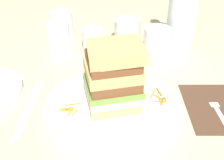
% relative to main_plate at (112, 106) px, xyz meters
% --- Properties ---
extents(ground_plane, '(3.00, 3.00, 0.00)m').
position_rel_main_plate_xyz_m(ground_plane, '(0.01, 0.02, -0.01)').
color(ground_plane, '#C6B289').
extents(main_plate, '(0.29, 0.29, 0.02)m').
position_rel_main_plate_xyz_m(main_plate, '(0.00, 0.00, 0.00)').
color(main_plate, white).
rests_on(main_plate, ground_plane).
extents(sandwich, '(0.13, 0.12, 0.14)m').
position_rel_main_plate_xyz_m(sandwich, '(0.00, -0.00, 0.08)').
color(sandwich, tan).
rests_on(sandwich, main_plate).
extents(carrot_shred_0, '(0.01, 0.02, 0.00)m').
position_rel_main_plate_xyz_m(carrot_shred_0, '(-0.08, -0.03, 0.01)').
color(carrot_shred_0, orange).
rests_on(carrot_shred_0, main_plate).
extents(carrot_shred_1, '(0.03, 0.01, 0.00)m').
position_rel_main_plate_xyz_m(carrot_shred_1, '(-0.08, -0.00, 0.01)').
color(carrot_shred_1, orange).
rests_on(carrot_shred_1, main_plate).
extents(carrot_shred_2, '(0.03, 0.01, 0.00)m').
position_rel_main_plate_xyz_m(carrot_shred_2, '(-0.10, -0.02, 0.01)').
color(carrot_shred_2, orange).
rests_on(carrot_shred_2, main_plate).
extents(carrot_shred_3, '(0.01, 0.03, 0.00)m').
position_rel_main_plate_xyz_m(carrot_shred_3, '(-0.09, -0.03, 0.01)').
color(carrot_shred_3, orange).
rests_on(carrot_shred_3, main_plate).
extents(carrot_shred_4, '(0.03, 0.01, 0.00)m').
position_rel_main_plate_xyz_m(carrot_shred_4, '(-0.10, -0.02, 0.01)').
color(carrot_shred_4, orange).
rests_on(carrot_shred_4, main_plate).
extents(carrot_shred_5, '(0.02, 0.03, 0.00)m').
position_rel_main_plate_xyz_m(carrot_shred_5, '(0.09, 0.03, 0.01)').
color(carrot_shred_5, orange).
rests_on(carrot_shred_5, main_plate).
extents(carrot_shred_6, '(0.00, 0.02, 0.00)m').
position_rel_main_plate_xyz_m(carrot_shred_6, '(0.12, 0.01, 0.01)').
color(carrot_shred_6, orange).
rests_on(carrot_shred_6, main_plate).
extents(carrot_shred_7, '(0.01, 0.03, 0.00)m').
position_rel_main_plate_xyz_m(carrot_shred_7, '(0.11, 0.04, 0.01)').
color(carrot_shred_7, orange).
rests_on(carrot_shred_7, main_plate).
extents(carrot_shred_8, '(0.02, 0.01, 0.00)m').
position_rel_main_plate_xyz_m(carrot_shred_8, '(0.10, 0.00, 0.01)').
color(carrot_shred_8, orange).
rests_on(carrot_shred_8, main_plate).
extents(carrot_shred_9, '(0.01, 0.03, 0.00)m').
position_rel_main_plate_xyz_m(carrot_shred_9, '(0.11, 0.00, 0.01)').
color(carrot_shred_9, orange).
rests_on(carrot_shred_9, main_plate).
extents(carrot_shred_10, '(0.02, 0.02, 0.00)m').
position_rel_main_plate_xyz_m(carrot_shred_10, '(0.10, 0.02, 0.01)').
color(carrot_shred_10, orange).
rests_on(carrot_shred_10, main_plate).
extents(carrot_shred_11, '(0.01, 0.02, 0.00)m').
position_rel_main_plate_xyz_m(carrot_shred_11, '(0.10, 0.01, 0.01)').
color(carrot_shred_11, orange).
rests_on(carrot_shred_11, main_plate).
extents(napkin_dark, '(0.14, 0.18, 0.00)m').
position_rel_main_plate_xyz_m(napkin_dark, '(0.23, -0.00, -0.01)').
color(napkin_dark, '#4C3323').
rests_on(napkin_dark, ground_plane).
extents(fork, '(0.02, 0.17, 0.00)m').
position_rel_main_plate_xyz_m(fork, '(0.23, -0.02, -0.00)').
color(fork, silver).
rests_on(fork, napkin_dark).
extents(knife, '(0.03, 0.20, 0.00)m').
position_rel_main_plate_xyz_m(knife, '(-0.18, 0.00, -0.01)').
color(knife, silver).
rests_on(knife, ground_plane).
extents(juice_glass, '(0.07, 0.07, 0.09)m').
position_rel_main_plate_xyz_m(juice_glass, '(0.13, 0.23, 0.03)').
color(juice_glass, white).
rests_on(juice_glass, ground_plane).
extents(water_bottle, '(0.08, 0.08, 0.28)m').
position_rel_main_plate_xyz_m(water_bottle, '(0.21, 0.28, 0.12)').
color(water_bottle, silver).
rests_on(water_bottle, ground_plane).
extents(empty_tumbler_0, '(0.08, 0.08, 0.08)m').
position_rel_main_plate_xyz_m(empty_tumbler_0, '(0.06, 0.31, 0.03)').
color(empty_tumbler_0, silver).
rests_on(empty_tumbler_0, ground_plane).
extents(empty_tumbler_1, '(0.07, 0.07, 0.08)m').
position_rel_main_plate_xyz_m(empty_tumbler_1, '(-0.15, 0.38, 0.03)').
color(empty_tumbler_1, silver).
rests_on(empty_tumbler_1, ground_plane).
extents(empty_tumbler_2, '(0.06, 0.06, 0.07)m').
position_rel_main_plate_xyz_m(empty_tumbler_2, '(-0.05, 0.28, 0.03)').
color(empty_tumbler_2, silver).
rests_on(empty_tumbler_2, ground_plane).
extents(empty_tumbler_3, '(0.07, 0.07, 0.09)m').
position_rel_main_plate_xyz_m(empty_tumbler_3, '(-0.15, 0.27, 0.04)').
color(empty_tumbler_3, silver).
rests_on(empty_tumbler_3, ground_plane).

